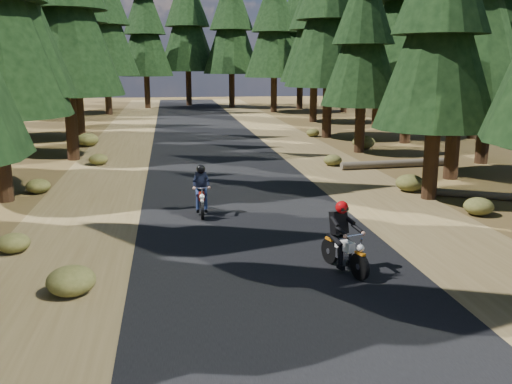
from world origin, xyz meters
TOP-DOWN VIEW (x-y plane):
  - ground at (0.00, 0.00)m, footprint 120.00×120.00m
  - road at (0.00, 5.00)m, footprint 6.00×100.00m
  - shoulder_l at (-4.60, 5.00)m, footprint 3.20×100.00m
  - shoulder_r at (4.60, 5.00)m, footprint 3.20×100.00m
  - log_near at (7.26, 9.89)m, footprint 5.04×0.76m
  - log_far at (7.89, 4.13)m, footprint 3.38×1.95m
  - understory_shrubs at (1.29, 8.19)m, footprint 15.01×30.37m
  - rider_lead at (1.41, -1.40)m, footprint 0.97×1.73m
  - rider_follow at (-1.25, 3.61)m, footprint 0.52×1.60m

SIDE VIEW (x-z plane):
  - ground at x=0.00m, z-range 0.00..0.00m
  - shoulder_l at x=-4.60m, z-range 0.00..0.01m
  - shoulder_r at x=4.60m, z-range 0.00..0.01m
  - road at x=0.00m, z-range 0.00..0.01m
  - log_far at x=7.89m, z-range 0.00..0.24m
  - log_near at x=7.26m, z-range 0.00..0.32m
  - understory_shrubs at x=1.29m, z-range -0.06..0.62m
  - rider_follow at x=-1.25m, z-range -0.23..1.19m
  - rider_lead at x=1.41m, z-range -0.24..1.24m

